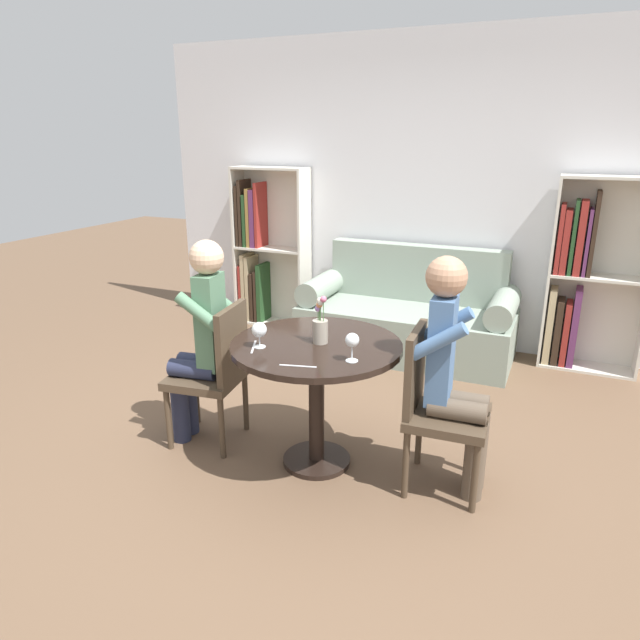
# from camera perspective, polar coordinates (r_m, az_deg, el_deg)

# --- Properties ---
(ground_plane) EXTENTS (16.00, 16.00, 0.00)m
(ground_plane) POSITION_cam_1_polar(r_m,az_deg,el_deg) (3.51, -0.34, -13.99)
(ground_plane) COLOR brown
(back_wall) EXTENTS (5.20, 0.05, 2.70)m
(back_wall) POSITION_cam_1_polar(r_m,az_deg,el_deg) (5.27, 10.54, 12.27)
(back_wall) COLOR silver
(back_wall) RESTS_ON ground_plane
(round_table) EXTENTS (0.96, 0.96, 0.76)m
(round_table) POSITION_cam_1_polar(r_m,az_deg,el_deg) (3.22, -0.36, -4.77)
(round_table) COLOR black
(round_table) RESTS_ON ground_plane
(couch) EXTENTS (1.81, 0.80, 0.92)m
(couch) POSITION_cam_1_polar(r_m,az_deg,el_deg) (5.08, 8.74, 0.12)
(couch) COLOR gray
(couch) RESTS_ON ground_plane
(bookshelf_left) EXTENTS (0.75, 0.28, 1.56)m
(bookshelf_left) POSITION_cam_1_polar(r_m,az_deg,el_deg) (5.78, -5.64, 6.83)
(bookshelf_left) COLOR silver
(bookshelf_left) RESTS_ON ground_plane
(bookshelf_right) EXTENTS (0.75, 0.28, 1.56)m
(bookshelf_right) POSITION_cam_1_polar(r_m,az_deg,el_deg) (5.07, 24.88, 3.68)
(bookshelf_right) COLOR silver
(bookshelf_right) RESTS_ON ground_plane
(chair_left) EXTENTS (0.47, 0.47, 0.90)m
(chair_left) POSITION_cam_1_polar(r_m,az_deg,el_deg) (3.56, -10.35, -4.80)
(chair_left) COLOR #473828
(chair_left) RESTS_ON ground_plane
(chair_right) EXTENTS (0.44, 0.44, 0.90)m
(chair_right) POSITION_cam_1_polar(r_m,az_deg,el_deg) (3.14, 11.43, -8.14)
(chair_right) COLOR #473828
(chair_right) RESTS_ON ground_plane
(person_left) EXTENTS (0.44, 0.37, 1.29)m
(person_left) POSITION_cam_1_polar(r_m,az_deg,el_deg) (3.52, -11.85, -1.84)
(person_left) COLOR #282D47
(person_left) RESTS_ON ground_plane
(person_right) EXTENTS (0.43, 0.35, 1.29)m
(person_right) POSITION_cam_1_polar(r_m,az_deg,el_deg) (3.05, 13.26, -4.95)
(person_right) COLOR brown
(person_right) RESTS_ON ground_plane
(wine_glass_left) EXTENTS (0.08, 0.08, 0.14)m
(wine_glass_left) POSITION_cam_1_polar(r_m,az_deg,el_deg) (3.09, -6.10, -1.05)
(wine_glass_left) COLOR white
(wine_glass_left) RESTS_ON round_table
(wine_glass_right) EXTENTS (0.07, 0.07, 0.15)m
(wine_glass_right) POSITION_cam_1_polar(r_m,az_deg,el_deg) (2.89, 3.24, -2.12)
(wine_glass_right) COLOR white
(wine_glass_right) RESTS_ON round_table
(flower_vase) EXTENTS (0.09, 0.09, 0.27)m
(flower_vase) POSITION_cam_1_polar(r_m,az_deg,el_deg) (3.14, 0.02, -0.59)
(flower_vase) COLOR #9E9384
(flower_vase) RESTS_ON round_table
(knife_left_setting) EXTENTS (0.09, 0.18, 0.00)m
(knife_left_setting) POSITION_cam_1_polar(r_m,az_deg,el_deg) (3.13, -6.66, -2.68)
(knife_left_setting) COLOR silver
(knife_left_setting) RESTS_ON round_table
(fork_left_setting) EXTENTS (0.19, 0.06, 0.00)m
(fork_left_setting) POSITION_cam_1_polar(r_m,az_deg,el_deg) (2.86, -2.23, -4.62)
(fork_left_setting) COLOR silver
(fork_left_setting) RESTS_ON round_table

